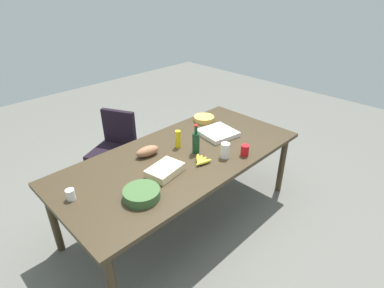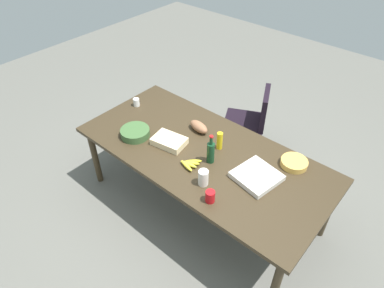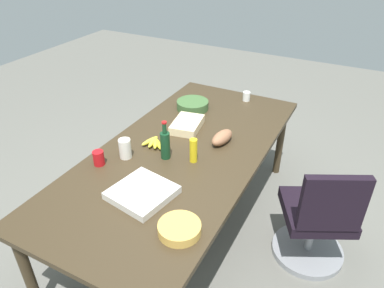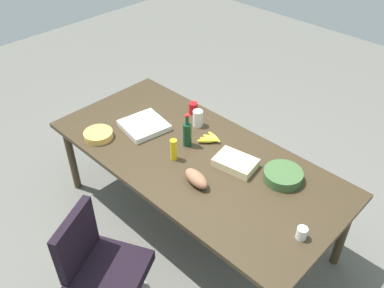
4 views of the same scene
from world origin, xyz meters
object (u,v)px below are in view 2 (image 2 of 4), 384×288
Objects in this scene: conference_table at (203,156)px; wine_bottle at (211,152)px; pizza_box at (257,176)px; banana_bunch at (190,164)px; sheet_cake at (169,141)px; mayo_jar at (203,178)px; red_solo_cup at (210,196)px; salad_bowl at (135,133)px; bread_loaf at (199,127)px; office_chair at (247,129)px; mustard_bottle at (220,141)px; paper_cup at (136,102)px; chip_bowl at (294,163)px.

wine_bottle is at bearing -23.82° from conference_table.
pizza_box is (0.59, 0.03, 0.09)m from conference_table.
sheet_cake reaches higher than banana_bunch.
red_solo_cup is (0.17, -0.11, -0.02)m from mayo_jar.
conference_table is at bearing 20.88° from salad_bowl.
conference_table is 13.02× the size of banana_bunch.
office_chair is at bearing 83.21° from bread_loaf.
pizza_box is at bearing -12.53° from mustard_bottle.
mustard_bottle reaches higher than bread_loaf.
office_chair reaches higher than bread_loaf.
mustard_bottle is at bearing 81.63° from banana_bunch.
mustard_bottle is at bearing 1.01° from paper_cup.
office_chair reaches higher than chip_bowl.
bread_loaf is (-0.28, 0.46, 0.03)m from banana_bunch.
mustard_bottle is (0.06, 0.38, 0.07)m from banana_bunch.
sheet_cake is 1.29× the size of chip_bowl.
office_chair is 3.74× the size of chip_bowl.
pizza_box is at bearing 11.91° from wine_bottle.
salad_bowl reaches higher than sheet_cake.
banana_bunch is at bearing -82.21° from office_chair.
salad_bowl is 0.93× the size of sheet_cake.
salad_bowl is 0.96m from mayo_jar.
banana_bunch is at bearing -59.12° from bread_loaf.
conference_table is 0.45m from mayo_jar.
mustard_bottle reaches higher than mayo_jar.
salad_bowl is 0.85m from wine_bottle.
red_solo_cup reaches higher than paper_cup.
pizza_box is (0.73, -1.03, 0.45)m from office_chair.
sheet_cake is (0.76, -0.25, -0.01)m from paper_cup.
pizza_box is (0.83, -0.20, -0.03)m from bread_loaf.
sheet_cake is 0.37m from bread_loaf.
chip_bowl is (0.67, 0.26, -0.06)m from mustard_bottle.
red_solo_cup is (-0.15, -0.48, 0.03)m from pizza_box.
mayo_jar reaches higher than sheet_cake.
office_chair is 1.34m from pizza_box.
salad_bowl is 1.60× the size of mustard_bottle.
sheet_cake is 1.33× the size of bread_loaf.
conference_table is 0.24m from wine_bottle.
pizza_box is (0.56, 0.27, 0.00)m from banana_bunch.
office_chair is (-0.15, 1.06, -0.36)m from conference_table.
mayo_jar is at bearing -73.27° from office_chair.
conference_table is 22.83× the size of red_solo_cup.
bread_loaf is at bearing 132.84° from mayo_jar.
bread_loaf is at bearing 48.23° from salad_bowl.
wine_bottle is 0.21m from mustard_bottle.
conference_table is 0.23m from mustard_bottle.
paper_cup is at bearing -171.44° from chip_bowl.
pizza_box is at bearing -3.09° from paper_cup.
bread_loaf is at bearing 136.97° from conference_table.
wine_bottle is 1.63× the size of mustard_bottle.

